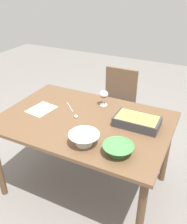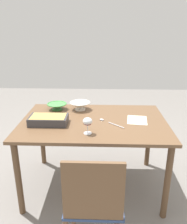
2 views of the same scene
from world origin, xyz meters
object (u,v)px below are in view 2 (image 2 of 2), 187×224
object	(u,v)px
mixing_bowl	(57,106)
wine_glass	(88,122)
casserole_dish	(49,119)
dining_table	(94,128)
chair	(94,204)
serving_spoon	(107,122)
napkin	(137,120)
small_bowl	(80,105)

from	to	relation	value
mixing_bowl	wine_glass	bearing A→B (deg)	122.14
casserole_dish	wine_glass	bearing A→B (deg)	152.07
dining_table	chair	world-z (taller)	chair
serving_spoon	napkin	distance (m)	0.29
dining_table	mixing_bowl	bearing A→B (deg)	-35.47
chair	small_bowl	world-z (taller)	chair
wine_glass	mixing_bowl	bearing A→B (deg)	-57.86
serving_spoon	napkin	size ratio (longest dim) A/B	0.98
dining_table	serving_spoon	distance (m)	0.16
napkin	casserole_dish	bearing A→B (deg)	7.85
chair	serving_spoon	bearing A→B (deg)	-97.00
dining_table	mixing_bowl	xyz separation A→B (m)	(0.40, -0.29, 0.12)
small_bowl	serving_spoon	size ratio (longest dim) A/B	0.96
serving_spoon	mixing_bowl	bearing A→B (deg)	-31.92
serving_spoon	napkin	xyz separation A→B (m)	(-0.28, -0.06, -0.01)
dining_table	small_bowl	xyz separation A→B (m)	(0.16, -0.29, 0.13)
chair	casserole_dish	world-z (taller)	chair
chair	small_bowl	distance (m)	1.16
small_bowl	chair	bearing A→B (deg)	99.56
serving_spoon	small_bowl	bearing A→B (deg)	-49.92
casserole_dish	small_bowl	bearing A→B (deg)	-122.93
chair	wine_glass	distance (m)	0.64
casserole_dish	mixing_bowl	bearing A→B (deg)	-90.78
chair	napkin	world-z (taller)	chair
napkin	dining_table	bearing A→B (deg)	2.39
wine_glass	mixing_bowl	distance (m)	0.68
small_bowl	serving_spoon	distance (m)	0.44
mixing_bowl	napkin	world-z (taller)	mixing_bowl
chair	wine_glass	world-z (taller)	wine_glass
dining_table	wine_glass	world-z (taller)	wine_glass
napkin	small_bowl	bearing A→B (deg)	-25.87
wine_glass	serving_spoon	xyz separation A→B (m)	(-0.16, -0.25, -0.09)
dining_table	mixing_bowl	size ratio (longest dim) A/B	6.55
casserole_dish	napkin	xyz separation A→B (m)	(-0.82, -0.11, -0.04)
wine_glass	casserole_dish	xyz separation A→B (m)	(0.37, -0.19, -0.06)
small_bowl	napkin	distance (m)	0.63
chair	dining_table	bearing A→B (deg)	-87.84
chair	mixing_bowl	size ratio (longest dim) A/B	4.16
wine_glass	small_bowl	bearing A→B (deg)	-78.69
chair	casserole_dish	distance (m)	0.89
chair	mixing_bowl	distance (m)	1.22
napkin	chair	bearing A→B (deg)	65.43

